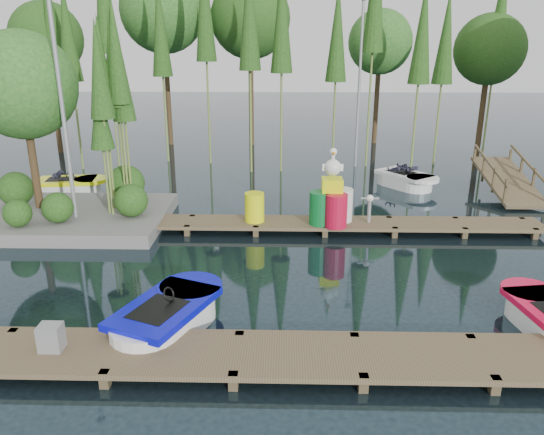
{
  "coord_description": "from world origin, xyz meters",
  "views": [
    {
      "loc": [
        0.83,
        -12.54,
        5.56
      ],
      "look_at": [
        0.5,
        0.5,
        1.1
      ],
      "focal_mm": 35.0,
      "sensor_mm": 36.0,
      "label": 1
    }
  ],
  "objects_px": {
    "boat_yellow_far": "(69,186)",
    "utility_cabinet": "(51,337)",
    "yellow_barrel": "(255,207)",
    "drum_cluster": "(333,202)",
    "boat_blue": "(167,318)",
    "island": "(48,120)"
  },
  "relations": [
    {
      "from": "island",
      "to": "utility_cabinet",
      "type": "xyz_separation_m",
      "value": [
        3.03,
        -7.79,
        -2.64
      ]
    },
    {
      "from": "boat_blue",
      "to": "yellow_barrel",
      "type": "distance_m",
      "value": 6.0
    },
    {
      "from": "utility_cabinet",
      "to": "yellow_barrel",
      "type": "distance_m",
      "value": 7.7
    },
    {
      "from": "boat_yellow_far",
      "to": "utility_cabinet",
      "type": "relative_size",
      "value": 5.83
    },
    {
      "from": "boat_yellow_far",
      "to": "drum_cluster",
      "type": "distance_m",
      "value": 10.29
    },
    {
      "from": "boat_blue",
      "to": "drum_cluster",
      "type": "height_order",
      "value": "drum_cluster"
    },
    {
      "from": "utility_cabinet",
      "to": "island",
      "type": "bearing_deg",
      "value": 111.24
    },
    {
      "from": "drum_cluster",
      "to": "yellow_barrel",
      "type": "bearing_deg",
      "value": 176.03
    },
    {
      "from": "utility_cabinet",
      "to": "drum_cluster",
      "type": "relative_size",
      "value": 0.21
    },
    {
      "from": "boat_yellow_far",
      "to": "utility_cabinet",
      "type": "height_order",
      "value": "boat_yellow_far"
    },
    {
      "from": "boat_blue",
      "to": "drum_cluster",
      "type": "distance_m",
      "value": 6.8
    },
    {
      "from": "boat_yellow_far",
      "to": "drum_cluster",
      "type": "bearing_deg",
      "value": -10.99
    },
    {
      "from": "utility_cabinet",
      "to": "yellow_barrel",
      "type": "xyz_separation_m",
      "value": [
        3.2,
        7.0,
        0.2
      ]
    },
    {
      "from": "island",
      "to": "boat_blue",
      "type": "xyz_separation_m",
      "value": [
        4.82,
        -6.61,
        -2.9
      ]
    },
    {
      "from": "island",
      "to": "yellow_barrel",
      "type": "height_order",
      "value": "island"
    },
    {
      "from": "boat_blue",
      "to": "boat_yellow_far",
      "type": "distance_m",
      "value": 11.22
    },
    {
      "from": "boat_yellow_far",
      "to": "drum_cluster",
      "type": "xyz_separation_m",
      "value": [
        9.47,
        -3.97,
        0.68
      ]
    },
    {
      "from": "boat_yellow_far",
      "to": "yellow_barrel",
      "type": "bearing_deg",
      "value": -16.25
    },
    {
      "from": "boat_yellow_far",
      "to": "yellow_barrel",
      "type": "distance_m",
      "value": 8.13
    },
    {
      "from": "island",
      "to": "boat_yellow_far",
      "type": "height_order",
      "value": "island"
    },
    {
      "from": "island",
      "to": "utility_cabinet",
      "type": "distance_m",
      "value": 8.77
    },
    {
      "from": "boat_yellow_far",
      "to": "yellow_barrel",
      "type": "relative_size",
      "value": 3.23
    }
  ]
}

